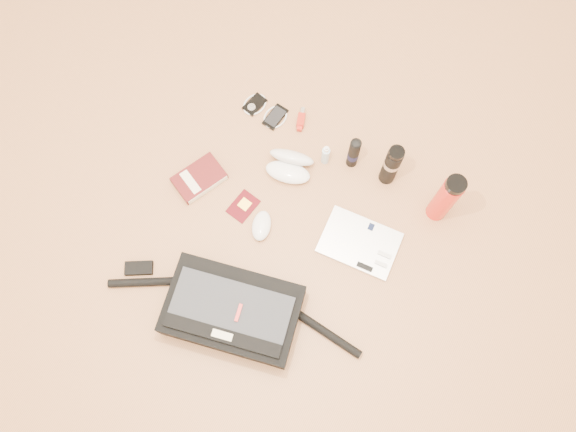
# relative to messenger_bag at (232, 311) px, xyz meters

# --- Properties ---
(ground) EXTENTS (4.00, 4.00, 0.00)m
(ground) POSITION_rel_messenger_bag_xyz_m (0.03, 0.32, -0.06)
(ground) COLOR #A97146
(ground) RESTS_ON ground
(messenger_bag) EXTENTS (0.94, 0.38, 0.13)m
(messenger_bag) POSITION_rel_messenger_bag_xyz_m (0.00, 0.00, 0.00)
(messenger_bag) COLOR black
(messenger_bag) RESTS_ON ground
(laptop) EXTENTS (0.30, 0.22, 0.03)m
(laptop) POSITION_rel_messenger_bag_xyz_m (0.29, 0.46, -0.05)
(laptop) COLOR silver
(laptop) RESTS_ON ground
(book) EXTENTS (0.19, 0.23, 0.04)m
(book) POSITION_rel_messenger_bag_xyz_m (-0.38, 0.39, -0.04)
(book) COLOR #4D1112
(book) RESTS_ON ground
(passport) EXTENTS (0.10, 0.13, 0.01)m
(passport) POSITION_rel_messenger_bag_xyz_m (-0.17, 0.38, -0.06)
(passport) COLOR #45040A
(passport) RESTS_ON ground
(mouse) EXTENTS (0.11, 0.14, 0.04)m
(mouse) POSITION_rel_messenger_bag_xyz_m (-0.07, 0.34, -0.04)
(mouse) COLOR silver
(mouse) RESTS_ON ground
(sunglasses_case) EXTENTS (0.21, 0.19, 0.10)m
(sunglasses_case) POSITION_rel_messenger_bag_xyz_m (-0.09, 0.61, -0.02)
(sunglasses_case) COLOR white
(sunglasses_case) RESTS_ON ground
(ipod) EXTENTS (0.10, 0.11, 0.01)m
(ipod) POSITION_rel_messenger_bag_xyz_m (-0.35, 0.79, -0.05)
(ipod) COLOR black
(ipod) RESTS_ON ground
(phone) EXTENTS (0.10, 0.12, 0.01)m
(phone) POSITION_rel_messenger_bag_xyz_m (-0.25, 0.78, -0.05)
(phone) COLOR black
(phone) RESTS_ON ground
(inhaler) EXTENTS (0.05, 0.10, 0.03)m
(inhaler) POSITION_rel_messenger_bag_xyz_m (-0.15, 0.82, -0.05)
(inhaler) COLOR #9F1F12
(inhaler) RESTS_ON ground
(spray_bottle) EXTENTS (0.04, 0.04, 0.12)m
(spray_bottle) POSITION_rel_messenger_bag_xyz_m (0.02, 0.70, -0.01)
(spray_bottle) COLOR silver
(spray_bottle) RESTS_ON ground
(aerosol_can) EXTENTS (0.05, 0.05, 0.19)m
(aerosol_can) POSITION_rel_messenger_bag_xyz_m (0.11, 0.75, 0.03)
(aerosol_can) COLOR black
(aerosol_can) RESTS_ON ground
(thermos_black) EXTENTS (0.07, 0.07, 0.24)m
(thermos_black) POSITION_rel_messenger_bag_xyz_m (0.26, 0.75, 0.06)
(thermos_black) COLOR black
(thermos_black) RESTS_ON ground
(thermos_red) EXTENTS (0.09, 0.09, 0.30)m
(thermos_red) POSITION_rel_messenger_bag_xyz_m (0.49, 0.72, 0.09)
(thermos_red) COLOR red
(thermos_red) RESTS_ON ground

